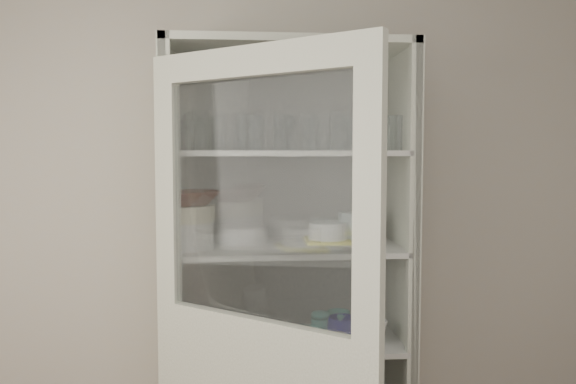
% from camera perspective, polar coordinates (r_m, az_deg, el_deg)
% --- Properties ---
extents(wall_back, '(3.60, 0.02, 2.60)m').
position_cam_1_polar(wall_back, '(2.59, -4.83, -3.82)').
color(wall_back, beige).
rests_on(wall_back, ground).
extents(pantry_cabinet, '(1.00, 0.45, 2.10)m').
position_cam_1_polar(pantry_cabinet, '(2.51, -0.12, -12.44)').
color(pantry_cabinet, '#B8B9A4').
rests_on(pantry_cabinet, floor).
extents(tumbler_0, '(0.07, 0.07, 0.13)m').
position_cam_1_polar(tumbler_0, '(2.19, -7.00, 5.87)').
color(tumbler_0, silver).
rests_on(tumbler_0, shelf_glass).
extents(tumbler_1, '(0.09, 0.09, 0.16)m').
position_cam_1_polar(tumbler_1, '(2.24, -8.87, 6.17)').
color(tumbler_1, silver).
rests_on(tumbler_1, shelf_glass).
extents(tumbler_2, '(0.07, 0.07, 0.14)m').
position_cam_1_polar(tumbler_2, '(2.18, -3.36, 6.01)').
color(tumbler_2, silver).
rests_on(tumbler_2, shelf_glass).
extents(tumbler_3, '(0.07, 0.07, 0.14)m').
position_cam_1_polar(tumbler_3, '(2.21, 2.15, 6.09)').
color(tumbler_3, silver).
rests_on(tumbler_3, shelf_glass).
extents(tumbler_4, '(0.08, 0.08, 0.15)m').
position_cam_1_polar(tumbler_4, '(2.22, 5.23, 6.19)').
color(tumbler_4, silver).
rests_on(tumbler_4, shelf_glass).
extents(tumbler_5, '(0.09, 0.09, 0.14)m').
position_cam_1_polar(tumbler_5, '(2.27, 6.54, 5.93)').
color(tumbler_5, silver).
rests_on(tumbler_5, shelf_glass).
extents(tumbler_6, '(0.08, 0.08, 0.14)m').
position_cam_1_polar(tumbler_6, '(2.28, 10.68, 5.91)').
color(tumbler_6, silver).
rests_on(tumbler_6, shelf_glass).
extents(tumbler_7, '(0.08, 0.08, 0.13)m').
position_cam_1_polar(tumbler_7, '(2.34, -10.08, 5.73)').
color(tumbler_7, silver).
rests_on(tumbler_7, shelf_glass).
extents(tumbler_8, '(0.08, 0.08, 0.15)m').
position_cam_1_polar(tumbler_8, '(2.35, -4.41, 6.05)').
color(tumbler_8, silver).
rests_on(tumbler_8, shelf_glass).
extents(tumbler_9, '(0.08, 0.08, 0.15)m').
position_cam_1_polar(tumbler_9, '(2.35, -0.70, 6.03)').
color(tumbler_9, silver).
rests_on(tumbler_9, shelf_glass).
extents(goblet_0, '(0.08, 0.08, 0.19)m').
position_cam_1_polar(goblet_0, '(2.48, -9.79, 6.30)').
color(goblet_0, silver).
rests_on(goblet_0, shelf_glass).
extents(goblet_1, '(0.08, 0.08, 0.17)m').
position_cam_1_polar(goblet_1, '(2.42, -0.02, 6.22)').
color(goblet_1, silver).
rests_on(goblet_1, shelf_glass).
extents(goblet_2, '(0.08, 0.08, 0.17)m').
position_cam_1_polar(goblet_2, '(2.49, 2.25, 6.14)').
color(goblet_2, silver).
rests_on(goblet_2, shelf_glass).
extents(goblet_3, '(0.08, 0.08, 0.19)m').
position_cam_1_polar(goblet_3, '(2.49, 9.39, 6.29)').
color(goblet_3, silver).
rests_on(goblet_3, shelf_glass).
extents(plate_stack_front, '(0.21, 0.21, 0.11)m').
position_cam_1_polar(plate_stack_front, '(2.33, -10.04, -4.34)').
color(plate_stack_front, white).
rests_on(plate_stack_front, shelf_plates).
extents(plate_stack_back, '(0.23, 0.23, 0.07)m').
position_cam_1_polar(plate_stack_back, '(2.48, -4.77, -4.28)').
color(plate_stack_back, white).
rests_on(plate_stack_back, shelf_plates).
extents(cream_bowl, '(0.22, 0.22, 0.07)m').
position_cam_1_polar(cream_bowl, '(2.32, -10.07, -2.16)').
color(cream_bowl, beige).
rests_on(cream_bowl, plate_stack_front).
extents(terracotta_bowl, '(0.30, 0.30, 0.06)m').
position_cam_1_polar(terracotta_bowl, '(2.31, -10.09, -0.60)').
color(terracotta_bowl, '#40170D').
rests_on(terracotta_bowl, cream_bowl).
extents(glass_platter, '(0.44, 0.44, 0.02)m').
position_cam_1_polar(glass_platter, '(2.36, 4.06, -5.32)').
color(glass_platter, silver).
rests_on(glass_platter, shelf_plates).
extents(yellow_trivet, '(0.19, 0.19, 0.01)m').
position_cam_1_polar(yellow_trivet, '(2.36, 4.06, -4.93)').
color(yellow_trivet, yellow).
rests_on(yellow_trivet, glass_platter).
extents(white_ramekin, '(0.21, 0.21, 0.07)m').
position_cam_1_polar(white_ramekin, '(2.35, 4.07, -3.93)').
color(white_ramekin, white).
rests_on(white_ramekin, yellow_trivet).
extents(grey_bowl_stack, '(0.13, 0.13, 0.14)m').
position_cam_1_polar(grey_bowl_stack, '(2.41, 6.74, -3.68)').
color(grey_bowl_stack, '#B0C3C2').
rests_on(grey_bowl_stack, shelf_plates).
extents(mug_blue, '(0.16, 0.16, 0.10)m').
position_cam_1_polar(mug_blue, '(2.45, 5.54, -13.63)').
color(mug_blue, navy).
rests_on(mug_blue, shelf_mugs).
extents(mug_teal, '(0.10, 0.10, 0.10)m').
position_cam_1_polar(mug_teal, '(2.54, 5.16, -12.99)').
color(mug_teal, teal).
rests_on(mug_teal, shelf_mugs).
extents(mug_white, '(0.11, 0.11, 0.10)m').
position_cam_1_polar(mug_white, '(2.43, 8.79, -13.82)').
color(mug_white, white).
rests_on(mug_white, shelf_mugs).
extents(teal_jar, '(0.08, 0.08, 0.10)m').
position_cam_1_polar(teal_jar, '(2.49, 3.31, -13.39)').
color(teal_jar, teal).
rests_on(teal_jar, shelf_mugs).
extents(measuring_cups, '(0.09, 0.09, 0.04)m').
position_cam_1_polar(measuring_cups, '(2.41, -8.41, -14.74)').
color(measuring_cups, silver).
rests_on(measuring_cups, shelf_mugs).
extents(white_canister, '(0.13, 0.13, 0.13)m').
position_cam_1_polar(white_canister, '(2.50, -9.73, -12.98)').
color(white_canister, white).
rests_on(white_canister, shelf_mugs).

